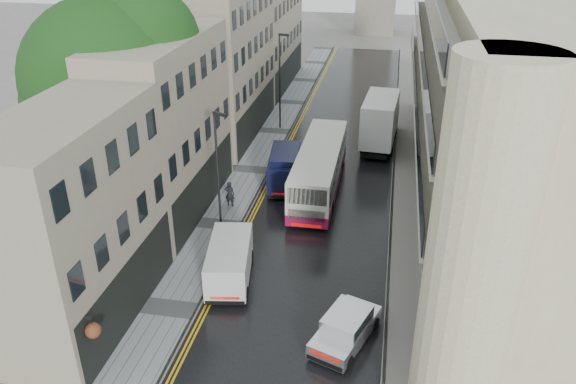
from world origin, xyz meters
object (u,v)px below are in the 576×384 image
(lamp_post_near, at_px, (218,176))
(navy_van, at_px, (269,178))
(white_van, at_px, (207,281))
(tree_far, at_px, (190,66))
(pedestrian, at_px, (230,194))
(white_lorry, at_px, (363,127))
(silver_hatchback, at_px, (314,340))
(tree_near, at_px, (110,108))
(lamp_post_far, at_px, (280,82))
(cream_bus, at_px, (294,189))

(lamp_post_near, bearing_deg, navy_van, 96.77)
(white_van, distance_m, lamp_post_near, 6.75)
(tree_far, height_order, lamp_post_near, tree_far)
(tree_far, bearing_deg, pedestrian, -60.87)
(tree_far, relative_size, pedestrian, 7.17)
(tree_far, relative_size, navy_van, 2.29)
(white_lorry, height_order, silver_hatchback, white_lorry)
(tree_near, relative_size, lamp_post_near, 1.81)
(white_van, bearing_deg, lamp_post_far, 83.31)
(white_van, bearing_deg, tree_near, 126.24)
(white_lorry, xyz_separation_m, silver_hatchback, (-0.50, -23.24, -1.39))
(cream_bus, relative_size, lamp_post_near, 1.51)
(cream_bus, xyz_separation_m, white_lorry, (3.67, 10.50, 0.58))
(lamp_post_far, bearing_deg, white_van, -71.54)
(tree_near, height_order, tree_far, tree_near)
(tree_near, bearing_deg, lamp_post_near, -15.16)
(white_lorry, relative_size, pedestrian, 4.73)
(tree_far, xyz_separation_m, lamp_post_far, (6.63, 3.68, -2.01))
(silver_hatchback, height_order, navy_van, navy_van)
(cream_bus, distance_m, lamp_post_far, 15.46)
(tree_near, xyz_separation_m, pedestrian, (6.63, 1.65, -5.96))
(tree_near, relative_size, pedestrian, 8.00)
(lamp_post_near, bearing_deg, silver_hatchback, -28.75)
(white_lorry, xyz_separation_m, white_van, (-6.29, -20.40, -1.07))
(tree_far, bearing_deg, lamp_post_near, -65.50)
(silver_hatchback, bearing_deg, navy_van, 129.67)
(pedestrian, bearing_deg, cream_bus, -172.09)
(tree_near, bearing_deg, white_lorry, 40.67)
(white_lorry, bearing_deg, lamp_post_far, 154.67)
(white_van, xyz_separation_m, pedestrian, (-1.57, 9.60, -0.12))
(tree_far, relative_size, lamp_post_near, 1.63)
(navy_van, xyz_separation_m, lamp_post_near, (-1.68, -5.60, 2.54))
(silver_hatchback, distance_m, lamp_post_near, 11.67)
(silver_hatchback, relative_size, white_van, 0.86)
(silver_hatchback, bearing_deg, white_van, 173.67)
(cream_bus, bearing_deg, pedestrian, -176.09)
(tree_far, height_order, white_lorry, tree_far)
(tree_near, relative_size, white_van, 2.89)
(tree_far, distance_m, pedestrian, 14.02)
(tree_far, bearing_deg, cream_bus, -46.43)
(tree_near, distance_m, pedestrian, 9.06)
(tree_far, xyz_separation_m, navy_van, (8.48, -9.33, -4.82))
(tree_far, height_order, navy_van, tree_far)
(white_lorry, relative_size, silver_hatchback, 2.00)
(pedestrian, bearing_deg, lamp_post_near, 101.35)
(tree_near, distance_m, silver_hatchback, 18.71)
(white_lorry, bearing_deg, tree_far, -178.31)
(cream_bus, bearing_deg, white_van, -105.00)
(silver_hatchback, xyz_separation_m, navy_van, (-5.21, 14.47, 0.62))
(tree_near, relative_size, lamp_post_far, 1.69)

